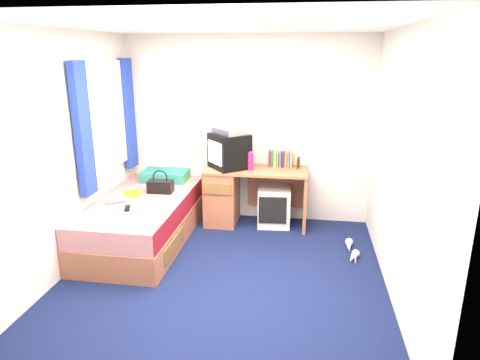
% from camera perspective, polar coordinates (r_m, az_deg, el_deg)
% --- Properties ---
extents(ground, '(3.40, 3.40, 0.00)m').
position_cam_1_polar(ground, '(4.43, -2.26, -12.79)').
color(ground, '#0C1438').
rests_on(ground, ground).
extents(room_shell, '(3.40, 3.40, 3.40)m').
position_cam_1_polar(room_shell, '(3.92, -2.50, 5.96)').
color(room_shell, white).
rests_on(room_shell, ground).
extents(bed, '(1.01, 2.00, 0.54)m').
position_cam_1_polar(bed, '(5.22, -12.76, -5.22)').
color(bed, '#A86446').
rests_on(bed, ground).
extents(pillow, '(0.60, 0.39, 0.13)m').
position_cam_1_polar(pillow, '(5.75, -9.95, 0.59)').
color(pillow, '#165294').
rests_on(pillow, bed).
extents(desk, '(1.30, 0.55, 0.75)m').
position_cam_1_polar(desk, '(5.58, -0.63, -1.79)').
color(desk, '#A86446').
rests_on(desk, ground).
extents(storage_cube, '(0.44, 0.44, 0.51)m').
position_cam_1_polar(storage_cube, '(5.58, 4.54, -3.49)').
color(storage_cube, silver).
rests_on(storage_cube, ground).
extents(crt_tv, '(0.60, 0.60, 0.44)m').
position_cam_1_polar(crt_tv, '(5.44, -1.46, 3.89)').
color(crt_tv, black).
rests_on(crt_tv, desk).
extents(vcr, '(0.48, 0.49, 0.08)m').
position_cam_1_polar(vcr, '(5.39, -1.44, 6.58)').
color(vcr, '#A9A9AB').
rests_on(vcr, crt_tv).
extents(book_row, '(0.31, 0.13, 0.20)m').
position_cam_1_polar(book_row, '(5.55, 5.41, 2.81)').
color(book_row, maroon).
rests_on(book_row, desk).
extents(picture_frame, '(0.04, 0.12, 0.14)m').
position_cam_1_polar(picture_frame, '(5.51, 7.79, 2.31)').
color(picture_frame, black).
rests_on(picture_frame, desk).
extents(pink_water_bottle, '(0.08, 0.08, 0.21)m').
position_cam_1_polar(pink_water_bottle, '(5.35, 1.42, 2.43)').
color(pink_water_bottle, '#CC1C69').
rests_on(pink_water_bottle, desk).
extents(aerosol_can, '(0.06, 0.06, 0.19)m').
position_cam_1_polar(aerosol_can, '(5.43, 0.38, 2.54)').
color(aerosol_can, silver).
rests_on(aerosol_can, desk).
extents(handbag, '(0.30, 0.18, 0.28)m').
position_cam_1_polar(handbag, '(5.26, -10.55, -0.77)').
color(handbag, black).
rests_on(handbag, bed).
extents(towel, '(0.32, 0.29, 0.09)m').
position_cam_1_polar(towel, '(4.71, -11.41, -3.41)').
color(towel, silver).
rests_on(towel, bed).
extents(magazine, '(0.31, 0.34, 0.01)m').
position_cam_1_polar(magazine, '(5.29, -14.22, -1.79)').
color(magazine, '#FDFE1C').
rests_on(magazine, bed).
extents(water_bottle, '(0.20, 0.18, 0.07)m').
position_cam_1_polar(water_bottle, '(5.04, -16.12, -2.54)').
color(water_bottle, silver).
rests_on(water_bottle, bed).
extents(colour_swatch_fan, '(0.22, 0.17, 0.01)m').
position_cam_1_polar(colour_swatch_fan, '(4.64, -15.65, -4.59)').
color(colour_swatch_fan, '#FBA937').
rests_on(colour_swatch_fan, bed).
extents(remote_control, '(0.10, 0.17, 0.02)m').
position_cam_1_polar(remote_control, '(4.81, -14.79, -3.66)').
color(remote_control, black).
rests_on(remote_control, bed).
extents(window_assembly, '(0.11, 1.42, 1.40)m').
position_cam_1_polar(window_assembly, '(5.27, -17.35, 7.67)').
color(window_assembly, silver).
rests_on(window_assembly, room_shell).
extents(white_heels, '(0.17, 0.52, 0.09)m').
position_cam_1_polar(white_heels, '(5.01, 14.56, -9.17)').
color(white_heels, silver).
rests_on(white_heels, ground).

